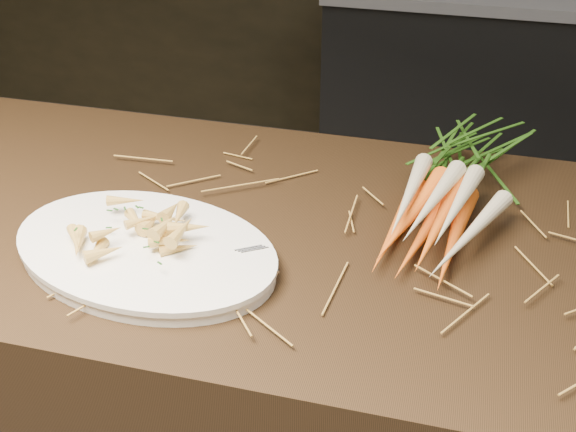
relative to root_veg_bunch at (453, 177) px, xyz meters
name	(u,v)px	position (x,y,z in m)	size (l,w,h in m)	color
back_counter	(562,98)	(0.37, 1.73, -0.52)	(1.82, 0.62, 0.84)	black
straw_bedding	(492,252)	(0.07, -0.15, -0.04)	(1.40, 0.60, 0.02)	olive
root_veg_bunch	(453,177)	(0.00, 0.00, 0.00)	(0.24, 0.52, 0.09)	#F0581B
serving_platter	(145,253)	(-0.43, -0.29, -0.03)	(0.41, 0.28, 0.02)	white
roasted_veg_heap	(143,234)	(-0.43, -0.29, 0.00)	(0.20, 0.15, 0.05)	gold
serving_fork	(224,280)	(-0.29, -0.33, -0.02)	(0.01, 0.16, 0.00)	silver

